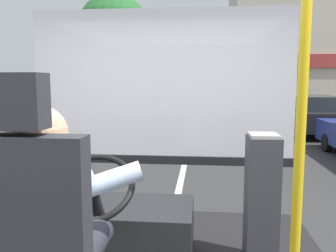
{
  "coord_description": "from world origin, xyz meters",
  "views": [
    {
      "loc": [
        0.39,
        -1.73,
        1.88
      ],
      "look_at": [
        0.14,
        0.84,
        1.55
      ],
      "focal_mm": 37.46,
      "sensor_mm": 36.0,
      "label": 1
    }
  ],
  "objects": [
    {
      "name": "steering_console",
      "position": [
        -0.22,
        0.6,
        0.83
      ],
      "size": [
        1.1,
        1.03,
        0.84
      ],
      "color": "black",
      "rests_on": "bus_floor"
    },
    {
      "name": "windshield_panel",
      "position": [
        0.0,
        1.62,
        1.65
      ],
      "size": [
        2.5,
        0.08,
        1.48
      ],
      "color": "silver"
    },
    {
      "name": "shop_building",
      "position": [
        6.88,
        17.67,
        3.39
      ],
      "size": [
        9.96,
        5.71,
        6.78
      ],
      "color": "#BCB29E",
      "rests_on": "ground"
    },
    {
      "name": "street_tree",
      "position": [
        -3.0,
        11.7,
        3.74
      ],
      "size": [
        2.79,
        2.79,
        5.17
      ],
      "color": "#4C3828",
      "rests_on": "ground"
    },
    {
      "name": "parked_car_charcoal",
      "position": [
        4.74,
        16.62,
        0.63
      ],
      "size": [
        1.99,
        4.19,
        1.22
      ],
      "color": "#474C51",
      "rests_on": "ground"
    },
    {
      "name": "ground",
      "position": [
        0.0,
        8.8,
        -0.02
      ],
      "size": [
        18.0,
        44.0,
        0.06
      ],
      "color": "#333333"
    },
    {
      "name": "handrail_pole",
      "position": [
        0.81,
        -0.21,
        1.64
      ],
      "size": [
        0.04,
        0.04,
        2.06
      ],
      "color": "gold",
      "rests_on": "bus_floor"
    },
    {
      "name": "bus_driver",
      "position": [
        -0.22,
        -0.44,
        1.32
      ],
      "size": [
        0.72,
        0.62,
        0.75
      ],
      "color": "#282833",
      "rests_on": "driver_seat"
    },
    {
      "name": "fare_box",
      "position": [
        0.8,
        0.64,
        1.07
      ],
      "size": [
        0.21,
        0.25,
        0.92
      ],
      "color": "#333338",
      "rests_on": "bus_floor"
    },
    {
      "name": "parked_car_red",
      "position": [
        4.51,
        21.9,
        0.74
      ],
      "size": [
        1.77,
        3.88,
        1.43
      ],
      "color": "maroon",
      "rests_on": "ground"
    },
    {
      "name": "parked_car_black",
      "position": [
        4.21,
        11.32,
        0.7
      ],
      "size": [
        2.04,
        4.4,
        1.36
      ],
      "color": "black",
      "rests_on": "ground"
    }
  ]
}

